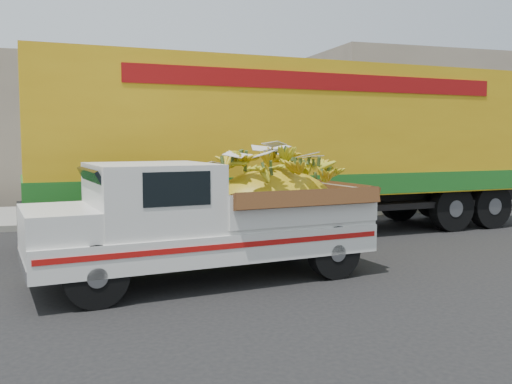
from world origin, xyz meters
name	(u,v)px	position (x,y,z in m)	size (l,w,h in m)	color
ground	(303,274)	(0.00, 0.00, 0.00)	(100.00, 100.00, 0.00)	black
curb	(215,219)	(0.00, 6.11, 0.07)	(60.00, 0.25, 0.15)	gray
sidewalk	(198,210)	(0.00, 8.21, 0.07)	(60.00, 4.00, 0.14)	gray
building_right	(453,122)	(14.00, 15.11, 3.00)	(14.00, 6.00, 6.00)	gray
pickup_truck	(227,216)	(-1.22, 0.16, 0.98)	(5.40, 2.59, 1.82)	black
semi_trailer	(302,142)	(1.46, 3.66, 2.12)	(12.04, 3.51, 3.80)	black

